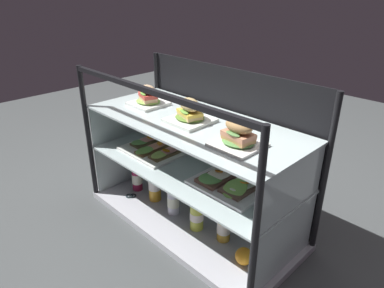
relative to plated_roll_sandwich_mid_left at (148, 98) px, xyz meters
name	(u,v)px	position (x,y,z in m)	size (l,w,h in m)	color
ground_plane	(192,222)	(0.34, 0.00, -0.65)	(6.00, 6.00, 0.02)	#444848
case_base_deck	(192,218)	(0.34, 0.00, -0.62)	(1.20, 0.54, 0.04)	#B8B9C1
case_frame	(214,140)	(0.34, 0.17, -0.19)	(1.20, 0.54, 0.82)	black
riser_lower_tier	(192,192)	(0.34, 0.00, -0.45)	(1.14, 0.49, 0.30)	silver
shelf_lower_glass	(192,166)	(0.34, 0.00, -0.29)	(1.16, 0.50, 0.01)	silver
riser_upper_tier	(192,145)	(0.34, 0.00, -0.17)	(1.14, 0.49, 0.24)	silver
shelf_upper_glass	(192,122)	(0.34, 0.00, -0.05)	(1.16, 0.50, 0.01)	silver
plated_roll_sandwich_mid_left	(148,98)	(0.00, 0.00, 0.00)	(0.18, 0.18, 0.11)	white
plated_roll_sandwich_near_left_corner	(189,113)	(0.34, -0.02, 0.00)	(0.20, 0.20, 0.12)	white
plated_roll_sandwich_right_of_center	(238,136)	(0.68, -0.07, 0.01)	(0.19, 0.19, 0.12)	white
open_sandwich_tray_mid_right	(158,147)	(0.07, -0.01, -0.27)	(0.34, 0.36, 0.05)	white
open_sandwich_tray_left_of_center	(233,180)	(0.61, 0.01, -0.27)	(0.34, 0.36, 0.06)	white
juice_bottle_back_right	(137,177)	(-0.09, -0.06, -0.51)	(0.06, 0.06, 0.22)	maroon
juice_bottle_back_center	(155,184)	(0.08, -0.05, -0.50)	(0.07, 0.07, 0.25)	gold
juice_bottle_front_right_end	(173,198)	(0.25, -0.06, -0.51)	(0.07, 0.07, 0.24)	silver
juice_bottle_front_fourth	(197,215)	(0.44, -0.06, -0.52)	(0.07, 0.07, 0.20)	#C1CA43
juice_bottle_near_post	(224,226)	(0.60, -0.03, -0.52)	(0.07, 0.07, 0.21)	gold
orange_fruit_beside_bottles	(273,242)	(0.81, 0.10, -0.57)	(0.07, 0.07, 0.07)	orange
orange_fruit_near_left_post	(244,256)	(0.77, -0.09, -0.56)	(0.08, 0.08, 0.08)	orange
kitchen_scissors	(131,194)	(-0.07, -0.12, -0.60)	(0.17, 0.16, 0.01)	silver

